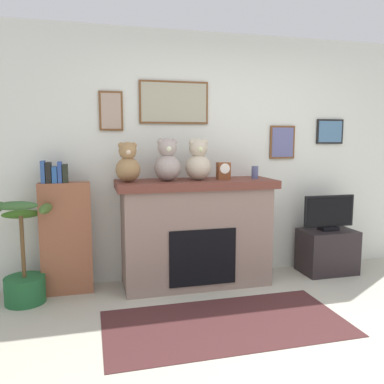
% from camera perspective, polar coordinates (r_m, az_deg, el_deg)
% --- Properties ---
extents(ground_plane, '(12.00, 12.00, 0.00)m').
position_cam_1_polar(ground_plane, '(3.00, 17.37, -22.60)').
color(ground_plane, '#AEAB99').
extents(back_wall, '(5.20, 0.15, 2.60)m').
position_cam_1_polar(back_wall, '(4.42, 4.24, 5.12)').
color(back_wall, silver).
rests_on(back_wall, ground_plane).
extents(fireplace, '(1.60, 0.60, 1.08)m').
position_cam_1_polar(fireplace, '(4.10, 0.53, -5.74)').
color(fireplace, '#836B60').
rests_on(fireplace, ground_plane).
extents(bookshelf, '(0.48, 0.16, 1.29)m').
position_cam_1_polar(bookshelf, '(4.03, -17.65, -5.84)').
color(bookshelf, brown).
rests_on(bookshelf, ground_plane).
extents(potted_plant, '(0.51, 0.45, 0.96)m').
position_cam_1_polar(potted_plant, '(3.99, -22.93, -10.01)').
color(potted_plant, '#1E592D').
rests_on(potted_plant, ground_plane).
extents(tv_stand, '(0.59, 0.40, 0.49)m').
position_cam_1_polar(tv_stand, '(4.77, 18.78, -8.03)').
color(tv_stand, black).
rests_on(tv_stand, ground_plane).
extents(television, '(0.60, 0.14, 0.39)m').
position_cam_1_polar(television, '(4.67, 19.02, -2.92)').
color(television, black).
rests_on(television, tv_stand).
extents(area_rug, '(1.97, 0.97, 0.01)m').
position_cam_1_polar(area_rug, '(3.42, 4.85, -18.20)').
color(area_rug, '#442222').
rests_on(area_rug, ground_plane).
extents(candle_jar, '(0.07, 0.07, 0.13)m').
position_cam_1_polar(candle_jar, '(4.19, 8.98, 2.80)').
color(candle_jar, '#4C517A').
rests_on(candle_jar, fireplace).
extents(mantel_clock, '(0.13, 0.10, 0.17)m').
position_cam_1_polar(mantel_clock, '(4.07, 4.52, 3.04)').
color(mantel_clock, brown).
rests_on(mantel_clock, fireplace).
extents(teddy_bear_tan, '(0.24, 0.24, 0.38)m').
position_cam_1_polar(teddy_bear_tan, '(3.86, -9.16, 3.98)').
color(teddy_bear_tan, '#957147').
rests_on(teddy_bear_tan, fireplace).
extents(teddy_bear_cream, '(0.26, 0.26, 0.42)m').
position_cam_1_polar(teddy_bear_cream, '(3.91, -3.55, 4.36)').
color(teddy_bear_cream, gray).
rests_on(teddy_bear_cream, fireplace).
extents(teddy_bear_grey, '(0.26, 0.26, 0.41)m').
position_cam_1_polar(teddy_bear_grey, '(3.98, 0.90, 4.38)').
color(teddy_bear_grey, '#BBAC93').
rests_on(teddy_bear_grey, fireplace).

